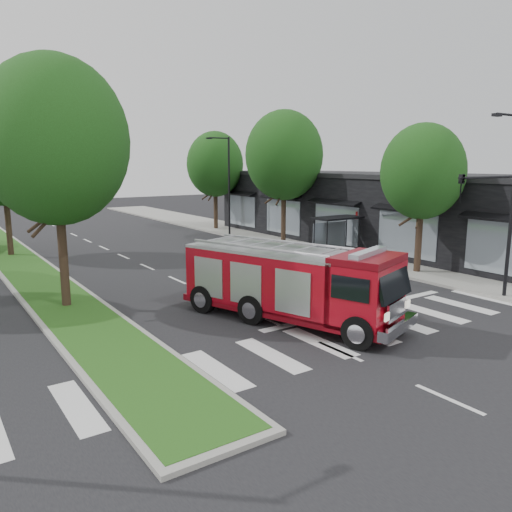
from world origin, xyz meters
The scene contains 13 objects.
ground centered at (0.00, 0.00, 0.00)m, with size 140.00×140.00×0.00m, color black.
sidewalk_right centered at (12.50, 10.00, 0.07)m, with size 5.00×80.00×0.15m, color gray.
median centered at (-6.00, 18.00, 0.08)m, with size 3.00×50.00×0.15m.
storefront_row centered at (17.00, 10.00, 2.50)m, with size 8.00×30.00×5.00m, color black.
bus_shelter centered at (11.20, 8.15, 2.04)m, with size 3.20×1.60×2.61m.
tree_right_near centered at (11.50, 2.00, 5.51)m, with size 4.40×4.40×8.05m.
tree_right_mid centered at (11.50, 14.00, 6.49)m, with size 5.60×5.60×9.72m.
tree_right_far centered at (11.50, 24.00, 5.84)m, with size 5.00×5.00×8.73m.
tree_median_near centered at (-6.00, 6.00, 6.81)m, with size 5.80×5.80×10.16m.
tree_median_far centered at (-6.00, 20.00, 6.49)m, with size 5.60×5.60×9.72m.
streetlight_right_near centered at (9.61, -3.50, 4.67)m, with size 4.08×0.22×8.00m.
streetlight_right_far centered at (10.35, 20.00, 4.48)m, with size 2.11×0.20×8.00m.
fire_engine centered at (0.64, -0.55, 1.48)m, with size 5.38×9.26×3.08m.
Camera 1 is at (-10.81, -15.02, 5.99)m, focal length 35.00 mm.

